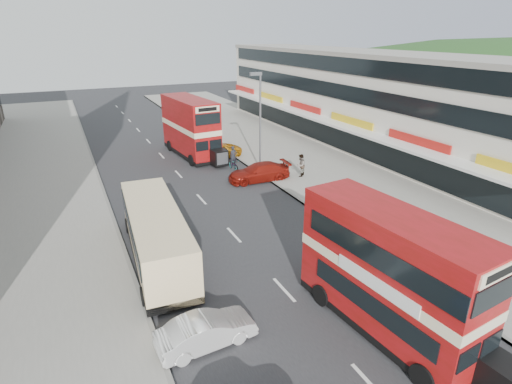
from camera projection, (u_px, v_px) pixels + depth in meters
ground at (307, 315)px, 17.09m from camera, size 160.00×160.00×0.00m
road_surface at (179, 174)px, 33.85m from camera, size 12.00×90.00×0.01m
pavement_right at (302, 156)px, 38.63m from camera, size 12.00×90.00×0.15m
pavement_left at (14, 197)px, 29.01m from camera, size 12.00×90.00×0.15m
kerb_left at (101, 185)px, 31.38m from camera, size 0.20×90.00×0.16m
kerb_right at (245, 164)px, 36.27m from camera, size 0.20×90.00×0.16m
commercial_row at (359, 98)px, 41.78m from camera, size 9.90×46.20×9.30m
street_lamp at (259, 115)px, 33.02m from camera, size 1.00×0.20×8.12m
bus_main at (390, 274)px, 15.44m from camera, size 3.19×8.85×4.84m
bus_second at (191, 127)px, 37.93m from camera, size 3.41×9.55×5.22m
coach at (156, 233)px, 20.77m from camera, size 3.12×9.85×2.57m
car_left_front at (206, 331)px, 15.28m from camera, size 3.87×1.56×1.25m
car_right_a at (259, 172)px, 32.14m from camera, size 5.08×2.44×1.43m
car_right_b at (216, 152)px, 37.77m from camera, size 4.94×2.74×1.31m
car_right_c at (192, 131)px, 45.22m from camera, size 4.32×2.17×1.41m
pedestrian_near at (301, 165)px, 32.65m from camera, size 0.81×0.80×1.85m
cyclist at (234, 162)px, 34.64m from camera, size 0.70×1.77×2.10m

